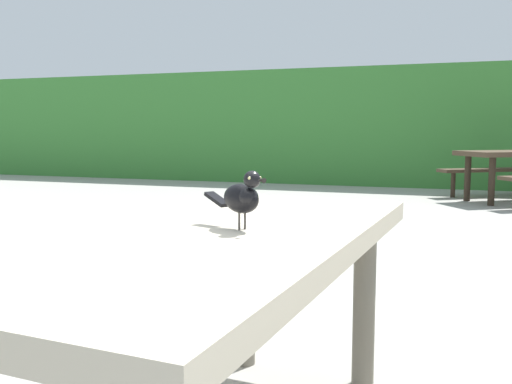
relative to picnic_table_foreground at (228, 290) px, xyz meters
The scene contains 3 objects.
hedge_wall 9.57m from the picnic_table_foreground, 89.83° to the left, with size 28.00×1.45×2.19m, color #387A33.
picnic_table_foreground is the anchor object (origin of this frame).
bird_grackle 0.29m from the picnic_table_foreground, 44.43° to the left, with size 0.26×0.17×0.18m.
Camera 1 is at (0.61, -1.73, 1.05)m, focal length 39.45 mm.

